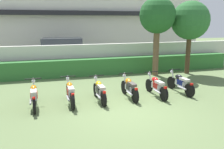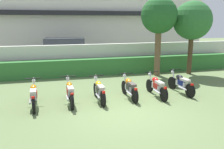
{
  "view_description": "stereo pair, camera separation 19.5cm",
  "coord_description": "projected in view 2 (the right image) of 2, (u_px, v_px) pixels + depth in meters",
  "views": [
    {
      "loc": [
        -2.61,
        -7.28,
        3.04
      ],
      "look_at": [
        0.0,
        1.76,
        0.94
      ],
      "focal_mm": 38.59,
      "sensor_mm": 36.0,
      "label": 1
    },
    {
      "loc": [
        -2.42,
        -7.33,
        3.04
      ],
      "look_at": [
        0.0,
        1.76,
        0.94
      ],
      "focal_mm": 38.59,
      "sensor_mm": 36.0,
      "label": 2
    }
  ],
  "objects": [
    {
      "name": "motorcycle_in_row_4",
      "position": [
        156.0,
        86.0,
        9.8
      ],
      "size": [
        0.6,
        1.89,
        0.94
      ],
      "rotation": [
        0.0,
        0.0,
        1.58
      ],
      "color": "black",
      "rests_on": "ground"
    },
    {
      "name": "tree_far_side",
      "position": [
        192.0,
        21.0,
        13.48
      ],
      "size": [
        2.16,
        2.16,
        4.14
      ],
      "color": "#4C3823",
      "rests_on": "ground"
    },
    {
      "name": "hedge_row",
      "position": [
        93.0,
        67.0,
        13.72
      ],
      "size": [
        17.51,
        0.7,
        0.95
      ],
      "primitive_type": "cube",
      "color": "#337033",
      "rests_on": "ground"
    },
    {
      "name": "parked_car",
      "position": [
        67.0,
        51.0,
        16.85
      ],
      "size": [
        4.68,
        2.49,
        1.89
      ],
      "rotation": [
        0.0,
        0.0,
        -0.11
      ],
      "color": "#9EA3A8",
      "rests_on": "ground"
    },
    {
      "name": "motorcycle_in_row_5",
      "position": [
        181.0,
        83.0,
        10.26
      ],
      "size": [
        0.6,
        1.89,
        0.94
      ],
      "rotation": [
        0.0,
        0.0,
        1.63
      ],
      "color": "black",
      "rests_on": "ground"
    },
    {
      "name": "tree_near_inspector",
      "position": [
        159.0,
        17.0,
        13.03
      ],
      "size": [
        1.98,
        1.98,
        4.32
      ],
      "color": "brown",
      "rests_on": "ground"
    },
    {
      "name": "motorcycle_in_row_0",
      "position": [
        34.0,
        95.0,
        8.63
      ],
      "size": [
        0.6,
        1.93,
        0.95
      ],
      "rotation": [
        0.0,
        0.0,
        1.59
      ],
      "color": "black",
      "rests_on": "ground"
    },
    {
      "name": "building",
      "position": [
        73.0,
        16.0,
        22.24
      ],
      "size": [
        23.04,
        6.5,
        6.93
      ],
      "color": "silver",
      "rests_on": "ground"
    },
    {
      "name": "motorcycle_in_row_3",
      "position": [
        129.0,
        88.0,
        9.59
      ],
      "size": [
        0.6,
        1.78,
        0.94
      ],
      "rotation": [
        0.0,
        0.0,
        1.58
      ],
      "color": "black",
      "rests_on": "ground"
    },
    {
      "name": "ground",
      "position": [
        125.0,
        112.0,
        8.18
      ],
      "size": [
        60.0,
        60.0,
        0.0
      ],
      "primitive_type": "plane",
      "color": "#607547"
    },
    {
      "name": "motorcycle_in_row_2",
      "position": [
        99.0,
        90.0,
        9.21
      ],
      "size": [
        0.6,
        1.77,
        0.94
      ],
      "rotation": [
        0.0,
        0.0,
        1.59
      ],
      "color": "black",
      "rests_on": "ground"
    },
    {
      "name": "motorcycle_in_row_1",
      "position": [
        70.0,
        92.0,
        8.95
      ],
      "size": [
        0.6,
        1.92,
        0.96
      ],
      "rotation": [
        0.0,
        0.0,
        1.58
      ],
      "color": "black",
      "rests_on": "ground"
    },
    {
      "name": "compound_wall",
      "position": [
        91.0,
        58.0,
        14.3
      ],
      "size": [
        21.89,
        0.3,
        1.7
      ],
      "primitive_type": "cube",
      "color": "silver",
      "rests_on": "ground"
    }
  ]
}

